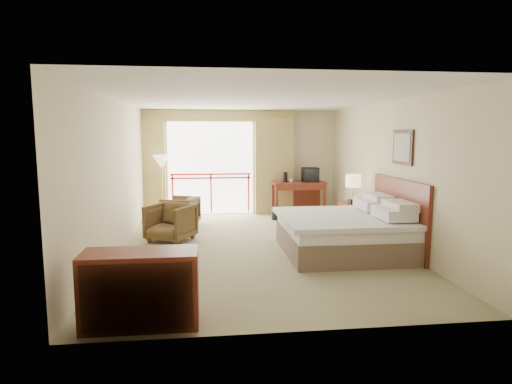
{
  "coord_description": "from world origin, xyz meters",
  "views": [
    {
      "loc": [
        -0.94,
        -7.7,
        2.06
      ],
      "look_at": [
        0.02,
        0.4,
        0.97
      ],
      "focal_mm": 30.0,
      "sensor_mm": 36.0,
      "label": 1
    }
  ],
  "objects": [
    {
      "name": "floor",
      "position": [
        0.0,
        0.0,
        0.0
      ],
      "size": [
        7.0,
        7.0,
        0.0
      ],
      "primitive_type": "plane",
      "color": "gray",
      "rests_on": "ground"
    },
    {
      "name": "ceiling",
      "position": [
        0.0,
        0.0,
        2.7
      ],
      "size": [
        7.0,
        7.0,
        0.0
      ],
      "primitive_type": "plane",
      "rotation": [
        3.14,
        0.0,
        0.0
      ],
      "color": "white",
      "rests_on": "wall_back"
    },
    {
      "name": "wall_back",
      "position": [
        0.0,
        3.5,
        1.35
      ],
      "size": [
        5.0,
        0.0,
        5.0
      ],
      "primitive_type": "plane",
      "rotation": [
        1.57,
        0.0,
        0.0
      ],
      "color": "beige",
      "rests_on": "ground"
    },
    {
      "name": "wall_front",
      "position": [
        0.0,
        -3.5,
        1.35
      ],
      "size": [
        5.0,
        0.0,
        5.0
      ],
      "primitive_type": "plane",
      "rotation": [
        -1.57,
        0.0,
        0.0
      ],
      "color": "beige",
      "rests_on": "ground"
    },
    {
      "name": "wall_left",
      "position": [
        -2.5,
        0.0,
        1.35
      ],
      "size": [
        0.0,
        7.0,
        7.0
      ],
      "primitive_type": "plane",
      "rotation": [
        1.57,
        0.0,
        1.57
      ],
      "color": "beige",
      "rests_on": "ground"
    },
    {
      "name": "wall_right",
      "position": [
        2.5,
        0.0,
        1.35
      ],
      "size": [
        0.0,
        7.0,
        7.0
      ],
      "primitive_type": "plane",
      "rotation": [
        1.57,
        0.0,
        -1.57
      ],
      "color": "beige",
      "rests_on": "ground"
    },
    {
      "name": "balcony_door",
      "position": [
        -0.8,
        3.48,
        1.2
      ],
      "size": [
        2.4,
        0.0,
        2.4
      ],
      "primitive_type": "plane",
      "rotation": [
        1.57,
        0.0,
        0.0
      ],
      "color": "white",
      "rests_on": "wall_back"
    },
    {
      "name": "balcony_railing",
      "position": [
        -0.8,
        3.46,
        0.81
      ],
      "size": [
        2.09,
        0.03,
        1.02
      ],
      "color": "red",
      "rests_on": "wall_back"
    },
    {
      "name": "curtain_left",
      "position": [
        -2.45,
        3.35,
        1.25
      ],
      "size": [
        1.0,
        0.26,
        2.5
      ],
      "primitive_type": "cube",
      "color": "#998850",
      "rests_on": "wall_back"
    },
    {
      "name": "curtain_right",
      "position": [
        0.85,
        3.35,
        1.25
      ],
      "size": [
        1.0,
        0.26,
        2.5
      ],
      "primitive_type": "cube",
      "color": "#998850",
      "rests_on": "wall_back"
    },
    {
      "name": "valance",
      "position": [
        -0.8,
        3.38,
        2.55
      ],
      "size": [
        4.4,
        0.22,
        0.28
      ],
      "primitive_type": "cube",
      "color": "#998850",
      "rests_on": "wall_back"
    },
    {
      "name": "hvac_vent",
      "position": [
        1.3,
        3.47,
        2.35
      ],
      "size": [
        0.5,
        0.04,
        0.5
      ],
      "primitive_type": "cube",
      "color": "silver",
      "rests_on": "wall_back"
    },
    {
      "name": "bed",
      "position": [
        1.5,
        -0.6,
        0.38
      ],
      "size": [
        2.13,
        2.06,
        0.97
      ],
      "color": "brown",
      "rests_on": "floor"
    },
    {
      "name": "headboard",
      "position": [
        2.46,
        -0.6,
        0.65
      ],
      "size": [
        0.06,
        2.1,
        1.3
      ],
      "primitive_type": "cube",
      "color": "#5A1E15",
      "rests_on": "wall_right"
    },
    {
      "name": "framed_art",
      "position": [
        2.47,
        -0.6,
        1.85
      ],
      "size": [
        0.04,
        0.72,
        0.6
      ],
      "color": "black",
      "rests_on": "wall_right"
    },
    {
      "name": "nightstand",
      "position": [
        2.13,
        0.83,
        0.33
      ],
      "size": [
        0.5,
        0.58,
        0.66
      ],
      "primitive_type": "cube",
      "rotation": [
        0.0,
        0.0,
        0.06
      ],
      "color": "#5A1E15",
      "rests_on": "floor"
    },
    {
      "name": "table_lamp",
      "position": [
        2.13,
        0.88,
        1.1
      ],
      "size": [
        0.32,
        0.32,
        0.56
      ],
      "rotation": [
        0.0,
        0.0,
        0.38
      ],
      "color": "tan",
      "rests_on": "nightstand"
    },
    {
      "name": "phone",
      "position": [
        2.08,
        0.68,
        0.71
      ],
      "size": [
        0.21,
        0.17,
        0.09
      ],
      "primitive_type": "cube",
      "rotation": [
        0.0,
        0.0,
        0.08
      ],
      "color": "black",
      "rests_on": "nightstand"
    },
    {
      "name": "desk",
      "position": [
        1.43,
        3.02,
        0.68
      ],
      "size": [
        1.34,
        0.65,
        0.87
      ],
      "rotation": [
        0.0,
        0.0,
        0.01
      ],
      "color": "#5A1E15",
      "rests_on": "floor"
    },
    {
      "name": "tv",
      "position": [
        1.73,
        2.96,
        1.05
      ],
      "size": [
        0.41,
        0.32,
        0.37
      ],
      "rotation": [
        0.0,
        0.0,
        -0.32
      ],
      "color": "black",
      "rests_on": "desk"
    },
    {
      "name": "coffee_maker",
      "position": [
        1.08,
        2.97,
        1.0
      ],
      "size": [
        0.13,
        0.13,
        0.26
      ],
      "primitive_type": "cylinder",
      "rotation": [
        0.0,
        0.0,
        0.14
      ],
      "color": "black",
      "rests_on": "desk"
    },
    {
      "name": "cup",
      "position": [
        1.23,
        2.92,
        0.92
      ],
      "size": [
        0.09,
        0.09,
        0.1
      ],
      "primitive_type": "cylinder",
      "rotation": [
        0.0,
        0.0,
        0.29
      ],
      "color": "white",
      "rests_on": "desk"
    },
    {
      "name": "wastebasket",
      "position": [
        0.79,
        2.5,
        0.16
      ],
      "size": [
        0.31,
        0.31,
        0.32
      ],
      "primitive_type": "cylinder",
      "rotation": [
        0.0,
        0.0,
        -0.22
      ],
      "color": "black",
      "rests_on": "floor"
    },
    {
      "name": "armchair_far",
      "position": [
        -1.52,
        2.08,
        0.0
      ],
      "size": [
        0.94,
        0.92,
        0.67
      ],
      "primitive_type": "imported",
      "rotation": [
        0.0,
        0.0,
        -1.93
      ],
      "color": "#4C361B",
      "rests_on": "floor"
    },
    {
      "name": "armchair_near",
      "position": [
        -1.63,
        0.64,
        0.0
      ],
      "size": [
        1.07,
        1.08,
        0.73
      ],
      "primitive_type": "imported",
      "rotation": [
        0.0,
        0.0,
        -0.51
      ],
      "color": "#4C361B",
      "rests_on": "floor"
    },
    {
      "name": "side_table",
      "position": [
        -1.71,
        1.6,
        0.35
      ],
      "size": [
        0.46,
        0.46,
        0.5
      ],
      "rotation": [
        0.0,
        0.0,
        -0.02
      ],
      "color": "black",
      "rests_on": "floor"
    },
    {
      "name": "book",
      "position": [
        -1.71,
        1.6,
        0.51
      ],
      "size": [
        0.27,
        0.29,
        0.02
      ],
      "primitive_type": "imported",
      "rotation": [
        0.0,
        0.0,
        0.64
      ],
      "color": "white",
      "rests_on": "side_table"
    },
    {
      "name": "floor_lamp",
      "position": [
        -2.0,
        2.92,
        1.36
      ],
      "size": [
        0.4,
        0.4,
        1.58
      ],
      "rotation": [
        0.0,
        0.0,
        0.3
      ],
      "color": "tan",
      "rests_on": "floor"
    },
    {
      "name": "dresser",
      "position": [
        -1.65,
        -3.14,
        0.41
      ],
      "size": [
        1.24,
        0.53,
        0.82
      ],
      "rotation": [
        0.0,
        0.0,
        0.06
      ],
      "color": "#5A1E15",
      "rests_on": "floor"
    }
  ]
}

